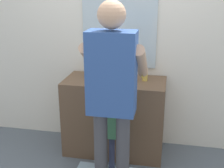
{
  "coord_description": "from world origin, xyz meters",
  "views": [
    {
      "loc": [
        0.59,
        -2.77,
        1.9
      ],
      "look_at": [
        0.0,
        0.15,
        0.89
      ],
      "focal_mm": 47.39,
      "sensor_mm": 36.0,
      "label": 1
    }
  ],
  "objects": [
    {
      "name": "sink_basin",
      "position": [
        0.0,
        0.28,
        0.94
      ],
      "size": [
        0.38,
        0.38,
        0.11
      ],
      "color": "silver",
      "rests_on": "vanity_cabinet"
    },
    {
      "name": "adult_parent",
      "position": [
        0.11,
        -0.41,
        1.07
      ],
      "size": [
        0.55,
        0.58,
        1.78
      ],
      "color": "#47474C",
      "rests_on": "ground"
    },
    {
      "name": "toothbrush_cup",
      "position": [
        -0.32,
        0.32,
        0.94
      ],
      "size": [
        0.07,
        0.07,
        0.21
      ],
      "color": "#4C8EB2",
      "rests_on": "vanity_cabinet"
    },
    {
      "name": "soap_bottle",
      "position": [
        0.33,
        0.35,
        0.95
      ],
      "size": [
        0.06,
        0.06,
        0.17
      ],
      "color": "gold",
      "rests_on": "vanity_cabinet"
    },
    {
      "name": "child_toddler",
      "position": [
        0.0,
        -0.1,
        0.52
      ],
      "size": [
        0.27,
        0.27,
        0.87
      ],
      "color": "#2D334C",
      "rests_on": "ground"
    },
    {
      "name": "ground_plane",
      "position": [
        0.0,
        0.0,
        0.0
      ],
      "size": [
        14.0,
        14.0,
        0.0
      ],
      "primitive_type": "plane",
      "color": "slate"
    },
    {
      "name": "faucet",
      "position": [
        0.0,
        0.51,
        0.96
      ],
      "size": [
        0.18,
        0.14,
        0.18
      ],
      "color": "#B7BABF",
      "rests_on": "vanity_cabinet"
    },
    {
      "name": "vanity_cabinet",
      "position": [
        0.0,
        0.3,
        0.44
      ],
      "size": [
        1.13,
        0.54,
        0.88
      ],
      "primitive_type": "cube",
      "color": "brown",
      "rests_on": "ground"
    },
    {
      "name": "back_wall",
      "position": [
        0.0,
        0.62,
        1.35
      ],
      "size": [
        4.4,
        0.1,
        2.7
      ],
      "color": "silver",
      "rests_on": "ground"
    }
  ]
}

